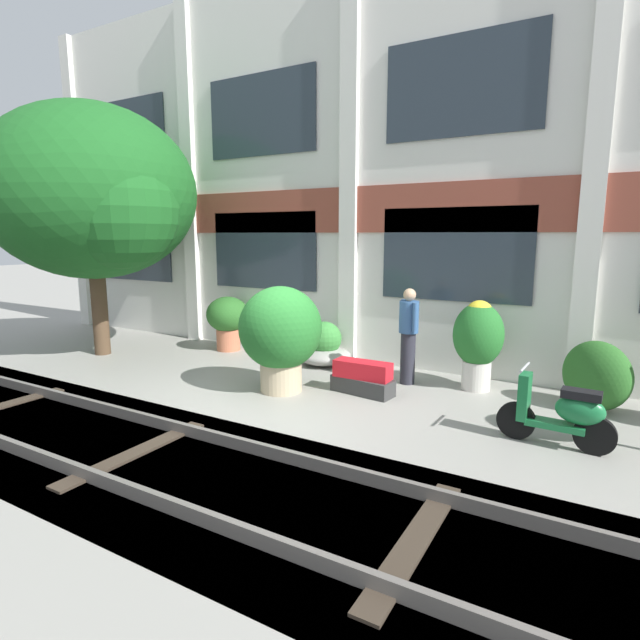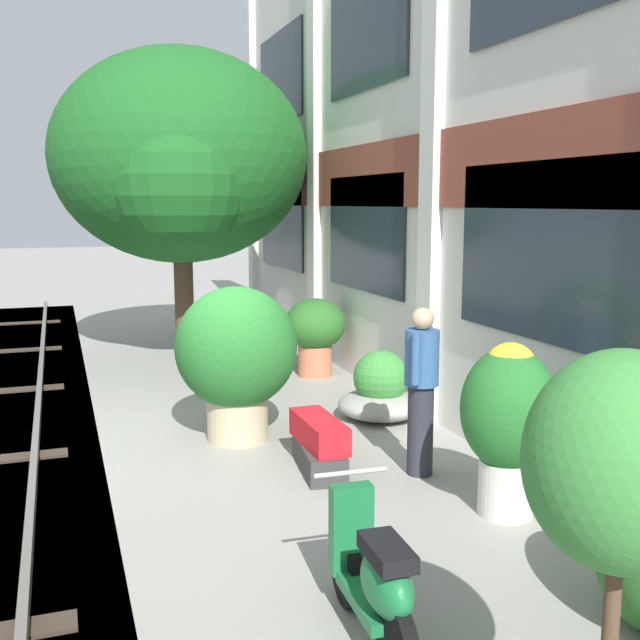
{
  "view_description": "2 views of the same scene",
  "coord_description": "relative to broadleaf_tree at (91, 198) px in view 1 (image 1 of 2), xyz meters",
  "views": [
    {
      "loc": [
        4.6,
        -6.21,
        2.62
      ],
      "look_at": [
        -0.17,
        2.06,
        0.97
      ],
      "focal_mm": 28.0,
      "sensor_mm": 36.0,
      "label": 1
    },
    {
      "loc": [
        8.14,
        -1.38,
        2.71
      ],
      "look_at": [
        0.85,
        1.2,
        1.49
      ],
      "focal_mm": 42.0,
      "sensor_mm": 36.0,
      "label": 2
    }
  ],
  "objects": [
    {
      "name": "rail_tracks",
      "position": [
        4.95,
        -3.13,
        -3.5
      ],
      "size": [
        25.2,
        2.8,
        0.43
      ],
      "color": "#423F3A",
      "rests_on": "ground"
    },
    {
      "name": "potted_plant_stone_basin",
      "position": [
        2.17,
        1.69,
        -2.63
      ],
      "size": [
        0.96,
        0.96,
        1.23
      ],
      "color": "#B76647",
      "rests_on": "ground"
    },
    {
      "name": "scooter_near_curb",
      "position": [
        9.2,
        -0.36,
        -2.93
      ],
      "size": [
        1.38,
        0.5,
        0.98
      ],
      "rotation": [
        0.0,
        0.0,
        3.09
      ],
      "color": "black",
      "rests_on": "ground"
    },
    {
      "name": "broadleaf_tree",
      "position": [
        0.0,
        0.0,
        0.0
      ],
      "size": [
        4.56,
        4.34,
        5.28
      ],
      "color": "#4C3826",
      "rests_on": "ground"
    },
    {
      "name": "apartment_facade",
      "position": [
        4.95,
        2.5,
        0.55
      ],
      "size": [
        17.56,
        0.64,
        7.88
      ],
      "color": "silver",
      "rests_on": "ground"
    },
    {
      "name": "potted_plant_glazed_jar",
      "position": [
        7.76,
        1.52,
        -2.46
      ],
      "size": [
        0.84,
        0.84,
        1.53
      ],
      "color": "beige",
      "rests_on": "ground"
    },
    {
      "name": "potted_plant_wide_bowl",
      "position": [
        4.69,
        1.69,
        -3.03
      ],
      "size": [
        1.08,
        1.08,
        0.88
      ],
      "color": "gray",
      "rests_on": "ground"
    },
    {
      "name": "potted_plant_square_trough",
      "position": [
        6.18,
        0.35,
        -3.11
      ],
      "size": [
        1.1,
        0.52,
        0.55
      ],
      "color": "#333333",
      "rests_on": "ground"
    },
    {
      "name": "topiary_hedge",
      "position": [
        9.54,
        1.42,
        -2.84
      ],
      "size": [
        1.25,
        1.15,
        1.05
      ],
      "primitive_type": "ellipsoid",
      "rotation": [
        0.0,
        0.0,
        5.72
      ],
      "color": "#286023",
      "rests_on": "ground"
    },
    {
      "name": "potted_plant_ribbed_drum",
      "position": [
        4.92,
        -0.21,
        -2.36
      ],
      "size": [
        1.39,
        1.39,
        1.78
      ],
      "color": "tan",
      "rests_on": "ground"
    },
    {
      "name": "resident_watching_tracks",
      "position": [
        6.62,
        1.27,
        -2.46
      ],
      "size": [
        0.41,
        0.39,
        1.7
      ],
      "rotation": [
        0.0,
        0.0,
        -2.31
      ],
      "color": "#282833",
      "rests_on": "ground"
    },
    {
      "name": "ground_plane",
      "position": [
        4.95,
        -0.71,
        -3.37
      ],
      "size": [
        80.0,
        80.0,
        0.0
      ],
      "primitive_type": "plane",
      "color": "gray"
    }
  ]
}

